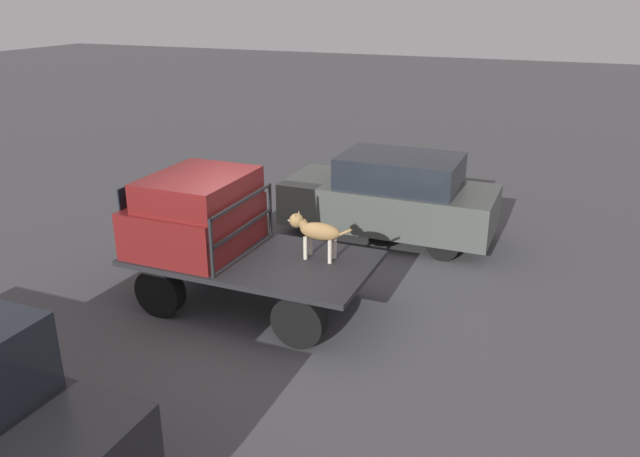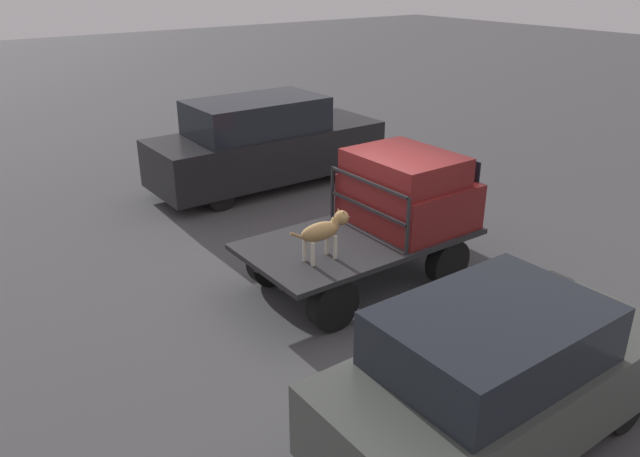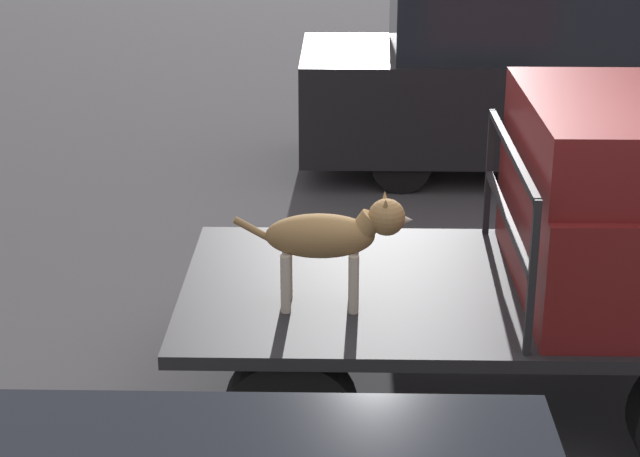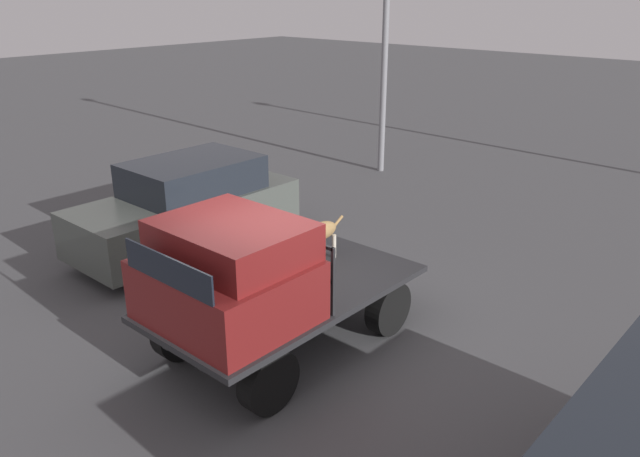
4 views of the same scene
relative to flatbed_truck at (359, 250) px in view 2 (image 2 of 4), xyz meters
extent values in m
plane|color=#474749|center=(0.00, 0.00, -0.59)|extent=(80.00, 80.00, 0.00)
cylinder|color=black|center=(1.14, 0.82, -0.21)|extent=(0.76, 0.24, 0.76)
cylinder|color=black|center=(1.14, -0.82, -0.21)|extent=(0.76, 0.24, 0.76)
cylinder|color=black|center=(-1.14, 0.82, -0.21)|extent=(0.76, 0.24, 0.76)
cylinder|color=black|center=(-1.14, -0.82, -0.21)|extent=(0.76, 0.24, 0.76)
cube|color=black|center=(0.00, 0.34, 0.06)|extent=(3.38, 0.10, 0.18)
cube|color=black|center=(0.00, -0.34, 0.06)|extent=(3.38, 0.10, 0.18)
cube|color=#232326|center=(0.00, 0.00, 0.19)|extent=(3.67, 1.95, 0.08)
cube|color=maroon|center=(1.00, 0.00, 0.60)|extent=(1.58, 1.83, 0.73)
cube|color=maroon|center=(0.88, 0.00, 1.19)|extent=(1.34, 1.68, 0.45)
cube|color=black|center=(1.78, 0.00, 1.12)|extent=(0.02, 1.50, 0.34)
cube|color=#232326|center=(0.13, 0.90, 0.67)|extent=(0.04, 0.04, 0.88)
cube|color=#232326|center=(0.13, -0.90, 0.67)|extent=(0.04, 0.04, 0.88)
cube|color=#232326|center=(0.13, 0.00, 1.09)|extent=(0.04, 1.79, 0.04)
cube|color=#232326|center=(0.13, 0.00, 0.67)|extent=(0.04, 1.79, 0.04)
cylinder|color=beige|center=(-0.79, -0.20, 0.41)|extent=(0.06, 0.06, 0.35)
cylinder|color=beige|center=(-0.79, -0.40, 0.41)|extent=(0.06, 0.06, 0.35)
cylinder|color=beige|center=(-1.18, -0.20, 0.41)|extent=(0.06, 0.06, 0.35)
cylinder|color=beige|center=(-1.18, -0.40, 0.41)|extent=(0.06, 0.06, 0.35)
ellipsoid|color=olive|center=(-0.98, -0.30, 0.67)|extent=(0.63, 0.26, 0.26)
sphere|color=beige|center=(-0.81, -0.30, 0.62)|extent=(0.12, 0.12, 0.12)
cylinder|color=olive|center=(-0.72, -0.30, 0.74)|extent=(0.18, 0.14, 0.18)
sphere|color=olive|center=(-0.60, -0.30, 0.79)|extent=(0.21, 0.21, 0.21)
cone|color=beige|center=(-0.51, -0.30, 0.77)|extent=(0.12, 0.12, 0.12)
cone|color=olive|center=(-0.61, -0.24, 0.88)|extent=(0.06, 0.08, 0.10)
cone|color=olive|center=(-0.61, -0.36, 0.88)|extent=(0.06, 0.08, 0.10)
cylinder|color=olive|center=(-1.35, -0.30, 0.70)|extent=(0.27, 0.04, 0.18)
cylinder|color=black|center=(0.18, -2.87, -0.29)|extent=(0.60, 0.20, 0.60)
cylinder|color=black|center=(0.18, -4.31, -0.29)|extent=(0.60, 0.20, 0.60)
cylinder|color=black|center=(-2.34, -2.87, -0.29)|extent=(0.60, 0.20, 0.60)
cube|color=#474C47|center=(-1.08, -3.59, 0.07)|extent=(4.07, 1.72, 0.82)
cube|color=#1E232B|center=(-1.28, -3.59, 0.78)|extent=(2.24, 1.55, 0.59)
cylinder|color=black|center=(3.05, 5.77, -0.29)|extent=(0.60, 0.20, 0.60)
cylinder|color=black|center=(3.05, 4.18, -0.29)|extent=(0.60, 0.20, 0.60)
cylinder|color=black|center=(-0.27, 5.77, -0.29)|extent=(0.60, 0.20, 0.60)
cylinder|color=black|center=(-0.27, 4.18, -0.29)|extent=(0.60, 0.20, 0.60)
cube|color=black|center=(1.39, 4.98, 0.17)|extent=(5.36, 1.88, 1.02)
cube|color=#1E232B|center=(1.12, 4.98, 1.05)|extent=(2.95, 1.69, 0.74)
camera|label=1|loc=(-4.27, 7.62, 3.98)|focal=35.00mm
camera|label=2|loc=(-5.70, -6.79, 4.15)|focal=35.00mm
camera|label=3|loc=(-0.86, -6.02, 2.91)|focal=60.00mm
camera|label=4|loc=(5.15, 5.15, 3.90)|focal=35.00mm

